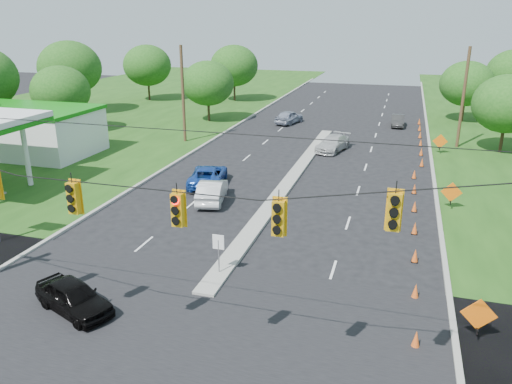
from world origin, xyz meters
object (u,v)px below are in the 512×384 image
(black_sedan, at_px, (74,297))
(blue_pickup, at_px, (208,175))
(gas_station, at_px, (13,129))
(white_sedan, at_px, (212,191))

(black_sedan, height_order, blue_pickup, blue_pickup)
(gas_station, distance_m, white_sedan, 20.44)
(white_sedan, height_order, blue_pickup, white_sedan)
(white_sedan, bearing_deg, black_sedan, 75.02)
(gas_station, bearing_deg, blue_pickup, -6.17)
(black_sedan, height_order, white_sedan, white_sedan)
(blue_pickup, bearing_deg, black_sedan, 80.05)
(gas_station, height_order, black_sedan, gas_station)
(black_sedan, relative_size, blue_pickup, 0.76)
(blue_pickup, bearing_deg, white_sedan, 103.32)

